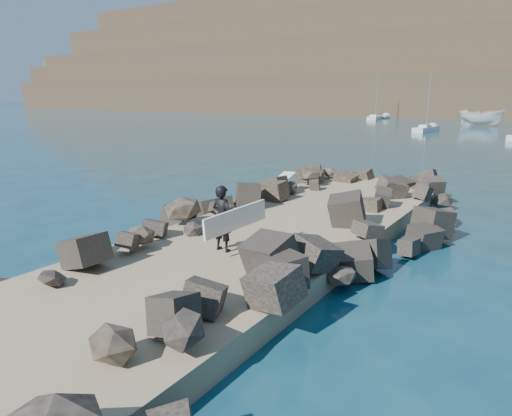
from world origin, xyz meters
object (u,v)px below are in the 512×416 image
object	(u,v)px
boat_imported	(481,118)
surfer_with_board	(224,218)
surfboard_resting	(279,184)
sailboat_a	(426,129)

from	to	relation	value
boat_imported	surfer_with_board	distance (m)	72.52
surfboard_resting	surfer_with_board	world-z (taller)	surfer_with_board
surfboard_resting	boat_imported	size ratio (longest dim) A/B	0.33
surfboard_resting	sailboat_a	size ratio (longest dim) A/B	0.29
boat_imported	sailboat_a	size ratio (longest dim) A/B	0.87
surfer_with_board	sailboat_a	bearing A→B (deg)	98.34
surfer_with_board	boat_imported	bearing A→B (deg)	93.01
boat_imported	sailboat_a	world-z (taller)	sailboat_a
boat_imported	sailboat_a	bearing A→B (deg)	176.34
boat_imported	surfer_with_board	bearing A→B (deg)	-166.43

